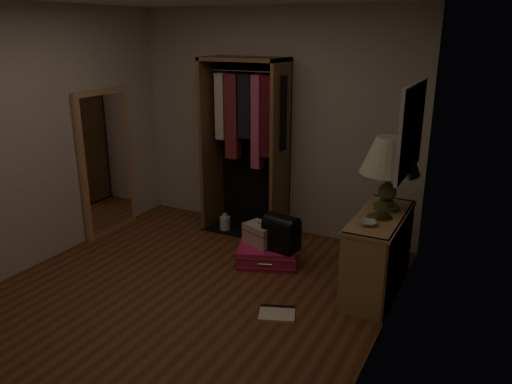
% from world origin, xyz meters
% --- Properties ---
extents(ground, '(4.00, 4.00, 0.00)m').
position_xyz_m(ground, '(0.00, 0.00, 0.00)').
color(ground, '#582F19').
rests_on(ground, ground).
extents(room_walls, '(3.52, 4.02, 2.60)m').
position_xyz_m(room_walls, '(0.08, 0.04, 1.50)').
color(room_walls, '#BCB4A7').
rests_on(room_walls, ground).
extents(console_bookshelf, '(0.42, 1.12, 0.75)m').
position_xyz_m(console_bookshelf, '(1.54, 1.04, 0.39)').
color(console_bookshelf, '#A78350').
rests_on(console_bookshelf, ground).
extents(open_wardrobe, '(0.99, 0.50, 2.05)m').
position_xyz_m(open_wardrobe, '(-0.22, 1.77, 1.21)').
color(open_wardrobe, brown).
rests_on(open_wardrobe, ground).
extents(floor_mirror, '(0.06, 0.80, 1.70)m').
position_xyz_m(floor_mirror, '(-1.70, 1.00, 0.85)').
color(floor_mirror, tan).
rests_on(floor_mirror, ground).
extents(pink_suitcase, '(0.74, 0.64, 0.19)m').
position_xyz_m(pink_suitcase, '(0.38, 1.04, 0.09)').
color(pink_suitcase, '#CB1858').
rests_on(pink_suitcase, ground).
extents(train_case, '(0.39, 0.33, 0.24)m').
position_xyz_m(train_case, '(0.29, 1.06, 0.30)').
color(train_case, '#BAAA8E').
rests_on(train_case, pink_suitcase).
extents(black_bag, '(0.38, 0.28, 0.38)m').
position_xyz_m(black_bag, '(0.54, 1.05, 0.38)').
color(black_bag, black).
rests_on(black_bag, pink_suitcase).
extents(table_lamp, '(0.55, 0.55, 0.68)m').
position_xyz_m(table_lamp, '(1.54, 1.18, 1.25)').
color(table_lamp, '#434D25').
rests_on(table_lamp, console_bookshelf).
extents(brass_tray, '(0.23, 0.23, 0.01)m').
position_xyz_m(brass_tray, '(1.54, 0.94, 0.76)').
color(brass_tray, '#A98341').
rests_on(brass_tray, console_bookshelf).
extents(ceramic_bowl, '(0.19, 0.19, 0.04)m').
position_xyz_m(ceramic_bowl, '(1.49, 0.71, 0.77)').
color(ceramic_bowl, '#AED0B6').
rests_on(ceramic_bowl, console_bookshelf).
extents(white_jug, '(0.14, 0.14, 0.22)m').
position_xyz_m(white_jug, '(-0.46, 1.60, 0.10)').
color(white_jug, silver).
rests_on(white_jug, ground).
extents(floor_book, '(0.37, 0.34, 0.03)m').
position_xyz_m(floor_book, '(0.90, 0.19, 0.01)').
color(floor_book, beige).
rests_on(floor_book, ground).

